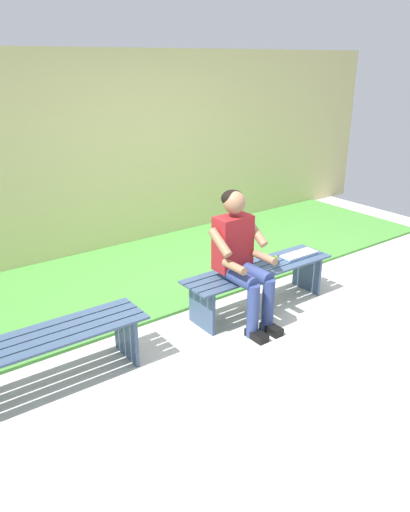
{
  "coord_description": "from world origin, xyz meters",
  "views": [
    {
      "loc": [
        3.03,
        3.19,
        2.3
      ],
      "look_at": [
        0.77,
        0.15,
        0.78
      ],
      "focal_mm": 34.64,
      "sensor_mm": 36.0,
      "label": 1
    }
  ],
  "objects_px": {
    "bench_near": "(259,277)",
    "person_seated": "(241,254)",
    "apple": "(275,259)",
    "bench_far": "(36,351)",
    "book_open": "(299,255)"
  },
  "relations": [
    {
      "from": "bench_near",
      "to": "person_seated",
      "type": "height_order",
      "value": "person_seated"
    },
    {
      "from": "person_seated",
      "to": "apple",
      "type": "xyz_separation_m",
      "value": [
        -0.54,
        -0.11,
        -0.21
      ]
    },
    {
      "from": "bench_far",
      "to": "person_seated",
      "type": "height_order",
      "value": "person_seated"
    },
    {
      "from": "bench_near",
      "to": "bench_far",
      "type": "height_order",
      "value": "same"
    },
    {
      "from": "person_seated",
      "to": "book_open",
      "type": "relative_size",
      "value": 2.98
    },
    {
      "from": "bench_near",
      "to": "apple",
      "type": "distance_m",
      "value": 0.25
    },
    {
      "from": "apple",
      "to": "book_open",
      "type": "xyz_separation_m",
      "value": [
        -0.32,
        0.03,
        -0.02
      ]
    },
    {
      "from": "bench_near",
      "to": "book_open",
      "type": "bearing_deg",
      "value": 178.51
    },
    {
      "from": "apple",
      "to": "person_seated",
      "type": "bearing_deg",
      "value": 11.67
    },
    {
      "from": "apple",
      "to": "book_open",
      "type": "relative_size",
      "value": 0.17
    },
    {
      "from": "person_seated",
      "to": "bench_far",
      "type": "bearing_deg",
      "value": -3.04
    },
    {
      "from": "bench_near",
      "to": "book_open",
      "type": "height_order",
      "value": "book_open"
    },
    {
      "from": "person_seated",
      "to": "apple",
      "type": "distance_m",
      "value": 0.59
    },
    {
      "from": "bench_far",
      "to": "apple",
      "type": "xyz_separation_m",
      "value": [
        -2.4,
        -0.01,
        0.14
      ]
    },
    {
      "from": "bench_near",
      "to": "apple",
      "type": "height_order",
      "value": "apple"
    }
  ]
}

